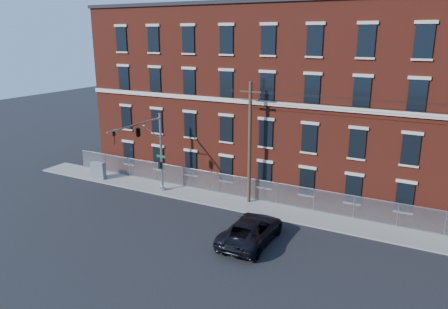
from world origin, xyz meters
TOP-DOWN VIEW (x-y plane):
  - ground at (0.00, 0.00)m, footprint 140.00×140.00m
  - sidewalk at (12.00, 5.00)m, footprint 65.00×3.00m
  - mill_building at (12.00, 13.93)m, footprint 55.30×14.32m
  - chain_link_fence at (12.00, 6.30)m, footprint 59.06×0.06m
  - traffic_signal_mast at (-6.00, 2.18)m, footprint 0.90×6.75m
  - utility_pole_near at (2.00, 5.60)m, footprint 1.80×0.28m
  - pickup_truck at (5.03, -0.66)m, footprint 2.97×6.28m
  - utility_cabinet at (-13.40, 4.20)m, footprint 1.43×0.97m

SIDE VIEW (x-z plane):
  - ground at x=0.00m, z-range 0.00..0.00m
  - sidewalk at x=12.00m, z-range 0.00..0.12m
  - pickup_truck at x=5.03m, z-range 0.00..1.73m
  - utility_cabinet at x=-13.40m, z-range 0.12..1.75m
  - chain_link_fence at x=12.00m, z-range 0.13..1.98m
  - utility_pole_near at x=2.00m, z-range 0.34..10.34m
  - traffic_signal_mast at x=-6.00m, z-range 1.89..8.89m
  - mill_building at x=12.00m, z-range 0.00..16.30m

